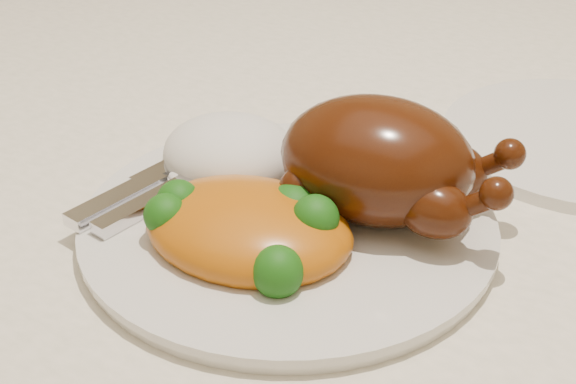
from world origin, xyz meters
The scene contains 7 objects.
dining_table centered at (0.00, 0.00, 0.67)m, with size 1.60×0.90×0.76m.
tablecloth centered at (0.00, 0.00, 0.74)m, with size 1.73×1.03×0.18m.
dinner_plate centered at (0.03, -0.17, 0.77)m, with size 0.28×0.28×0.01m, color silver.
roast_chicken centered at (0.08, -0.13, 0.82)m, with size 0.17×0.12×0.08m.
rice_mound centered at (-0.05, -0.13, 0.79)m, with size 0.12×0.11×0.05m.
mac_and_cheese centered at (0.03, -0.21, 0.79)m, with size 0.15×0.13×0.05m.
cutlery centered at (-0.07, -0.19, 0.79)m, with size 0.05×0.19×0.01m.
Camera 1 is at (0.28, -0.55, 1.08)m, focal length 50.00 mm.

